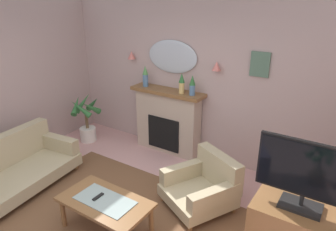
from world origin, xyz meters
TOP-DOWN VIEW (x-y plane):
  - wall_back at (0.00, 2.46)m, footprint 6.22×0.10m
  - patterned_rug at (0.00, 0.20)m, footprint 3.20×2.40m
  - fireplace at (-0.49, 2.24)m, footprint 1.36×0.36m
  - mantel_vase_left at (-0.94, 2.21)m, footprint 0.10×0.10m
  - mantel_vase_centre at (-0.19, 2.21)m, footprint 0.10×0.10m
  - mantel_vase_right at (0.01, 2.21)m, footprint 0.10×0.10m
  - wall_mirror at (-0.49, 2.38)m, footprint 0.96×0.06m
  - wall_sconce_left at (-1.34, 2.33)m, footprint 0.14×0.14m
  - wall_sconce_right at (0.36, 2.33)m, footprint 0.14×0.14m
  - framed_picture at (1.01, 2.39)m, footprint 0.28×0.03m
  - coffee_table at (0.06, 0.09)m, footprint 1.10×0.60m
  - tv_remote at (-0.04, 0.08)m, footprint 0.04×0.16m
  - floral_couch at (-1.72, 0.02)m, footprint 1.06×1.80m
  - armchair_beside_couch at (0.80, 1.18)m, footprint 1.09×1.09m
  - tv_flatscreen at (2.06, 0.55)m, footprint 0.84×0.24m
  - potted_plant_tall_palm at (-2.01, 1.71)m, footprint 0.58×0.57m

SIDE VIEW (x-z plane):
  - patterned_rug at x=0.00m, z-range 0.00..0.01m
  - armchair_beside_couch at x=0.80m, z-range -0.05..0.66m
  - floral_couch at x=-1.72m, z-range -0.06..0.70m
  - coffee_table at x=0.06m, z-range 0.16..0.61m
  - potted_plant_tall_palm at x=-2.01m, z-range -0.02..0.92m
  - tv_remote at x=-0.04m, z-range 0.44..0.46m
  - fireplace at x=-0.49m, z-range -0.01..1.15m
  - tv_flatscreen at x=2.06m, z-range 0.92..1.57m
  - mantel_vase_right at x=0.01m, z-range 1.16..1.50m
  - mantel_vase_centre at x=-0.19m, z-range 1.17..1.51m
  - mantel_vase_left at x=-0.94m, z-range 1.16..1.54m
  - wall_back at x=0.00m, z-range 0.00..2.71m
  - wall_sconce_left at x=-1.34m, z-range 1.59..1.73m
  - wall_sconce_right at x=0.36m, z-range 1.59..1.73m
  - wall_mirror at x=-0.49m, z-range 1.43..1.99m
  - framed_picture at x=1.01m, z-range 1.57..1.93m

